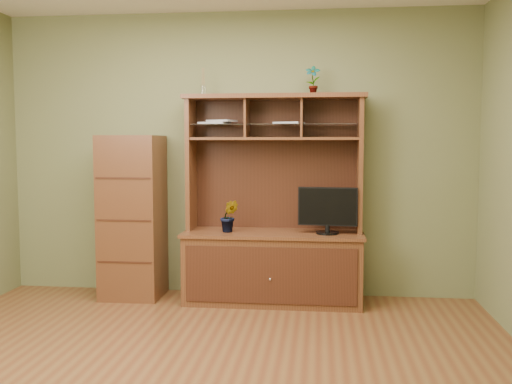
# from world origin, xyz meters

# --- Properties ---
(room) EXTENTS (4.54, 4.04, 2.74)m
(room) POSITION_xyz_m (0.00, 0.00, 1.35)
(room) COLOR brown
(room) RESTS_ON ground
(media_hutch) EXTENTS (1.66, 0.61, 1.90)m
(media_hutch) POSITION_xyz_m (0.37, 1.73, 0.52)
(media_hutch) COLOR #482514
(media_hutch) RESTS_ON room
(monitor) EXTENTS (0.53, 0.20, 0.42)m
(monitor) POSITION_xyz_m (0.86, 1.65, 0.87)
(monitor) COLOR black
(monitor) RESTS_ON media_hutch
(orchid_plant) EXTENTS (0.17, 0.14, 0.29)m
(orchid_plant) POSITION_xyz_m (-0.03, 1.65, 0.80)
(orchid_plant) COLOR #275E20
(orchid_plant) RESTS_ON media_hutch
(top_plant) EXTENTS (0.15, 0.11, 0.26)m
(top_plant) POSITION_xyz_m (0.72, 1.80, 2.03)
(top_plant) COLOR #296021
(top_plant) RESTS_ON media_hutch
(reed_diffuser) EXTENTS (0.05, 0.05, 0.25)m
(reed_diffuser) POSITION_xyz_m (-0.29, 1.80, 2.00)
(reed_diffuser) COLOR silver
(reed_diffuser) RESTS_ON media_hutch
(magazines) EXTENTS (0.99, 0.26, 0.04)m
(magazines) POSITION_xyz_m (0.06, 1.80, 1.65)
(magazines) COLOR #A0A0A4
(magazines) RESTS_ON media_hutch
(side_cabinet) EXTENTS (0.55, 0.50, 1.53)m
(side_cabinet) POSITION_xyz_m (-0.96, 1.73, 0.77)
(side_cabinet) COLOR #482514
(side_cabinet) RESTS_ON room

